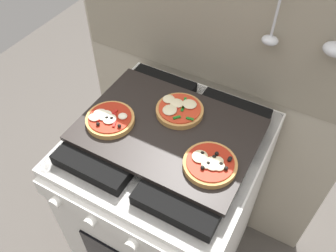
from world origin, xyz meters
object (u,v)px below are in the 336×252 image
(pizza_right, at_px, (210,164))
(pizza_center, at_px, (180,110))
(stove, at_px, (168,205))
(baking_tray, at_px, (168,130))
(pizza_left, at_px, (109,119))

(pizza_right, height_order, pizza_center, pizza_right)
(stove, height_order, baking_tray, baking_tray)
(baking_tray, height_order, pizza_left, pizza_left)
(pizza_center, bearing_deg, baking_tray, -89.56)
(pizza_right, bearing_deg, stove, 158.35)
(pizza_left, height_order, pizza_center, pizza_left)
(stove, distance_m, pizza_left, 0.51)
(pizza_left, relative_size, pizza_center, 1.00)
(baking_tray, bearing_deg, pizza_center, 90.44)
(pizza_right, bearing_deg, baking_tray, 157.88)
(baking_tray, relative_size, pizza_right, 3.52)
(stove, xyz_separation_m, baking_tray, (0.00, 0.00, 0.46))
(stove, xyz_separation_m, pizza_right, (0.17, -0.07, 0.48))
(stove, bearing_deg, pizza_right, -21.65)
(stove, distance_m, pizza_center, 0.49)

